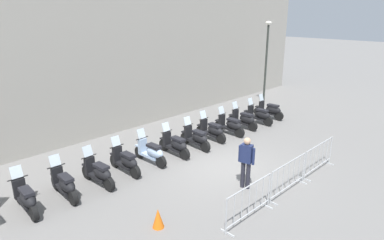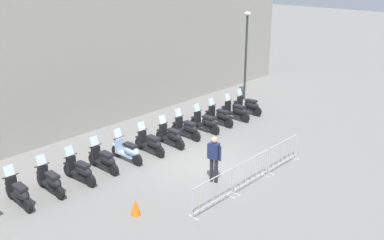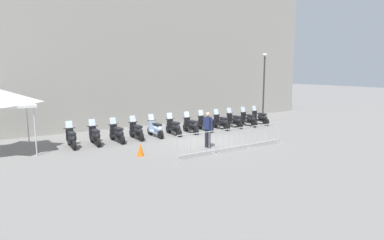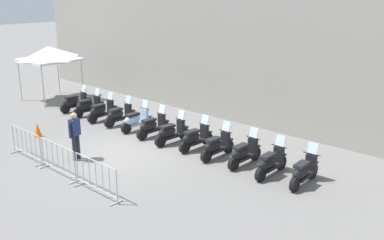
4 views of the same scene
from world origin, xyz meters
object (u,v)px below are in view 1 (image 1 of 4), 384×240
object	(u,v)px
motorcycle_4	(151,152)
motorcycle_9	(244,119)
motorcycle_2	(99,173)
motorcycle_11	(270,110)
motorcycle_3	(126,161)
motorcycle_5	(175,145)
motorcycle_8	(230,125)
traffic_cone	(158,218)
motorcycle_0	(26,198)
barrier_segment_2	(319,158)
barrier_segment_0	(249,203)
motorcycle_10	(259,115)
barrier_segment_1	(288,177)
street_lamp	(267,55)
motorcycle_1	(65,184)
motorcycle_7	(212,130)
officer_near_row_end	(246,160)
motorcycle_6	(196,138)

from	to	relation	value
motorcycle_4	motorcycle_9	distance (m)	5.66
motorcycle_2	motorcycle_11	world-z (taller)	same
motorcycle_3	motorcycle_5	distance (m)	2.27
motorcycle_8	motorcycle_11	world-z (taller)	same
traffic_cone	motorcycle_0	bearing A→B (deg)	123.28
motorcycle_4	motorcycle_11	xyz separation A→B (m)	(7.93, -0.22, 0.00)
barrier_segment_2	barrier_segment_0	bearing A→B (deg)	178.86
motorcycle_10	motorcycle_11	xyz separation A→B (m)	(1.14, 0.07, 0.00)
motorcycle_11	traffic_cone	bearing A→B (deg)	-163.98
barrier_segment_1	street_lamp	world-z (taller)	street_lamp
motorcycle_2	motorcycle_0	bearing A→B (deg)	177.43
motorcycle_1	motorcycle_7	distance (m)	6.80
motorcycle_11	traffic_cone	size ratio (longest dim) A/B	3.13
motorcycle_10	motorcycle_11	world-z (taller)	same
motorcycle_0	barrier_segment_1	distance (m)	7.79
barrier_segment_1	street_lamp	xyz separation A→B (m)	(8.31, 6.18, 2.51)
motorcycle_4	barrier_segment_1	distance (m)	5.01
barrier_segment_1	motorcycle_7	bearing A→B (deg)	69.06
motorcycle_5	officer_near_row_end	distance (m)	3.54
motorcycle_5	barrier_segment_0	xyz separation A→B (m)	(-1.60, -4.59, 0.07)
officer_near_row_end	street_lamp	bearing A→B (deg)	29.27
motorcycle_2	barrier_segment_2	size ratio (longest dim) A/B	0.87
motorcycle_0	traffic_cone	distance (m)	3.86
motorcycle_1	motorcycle_11	world-z (taller)	same
motorcycle_4	motorcycle_10	world-z (taller)	same
motorcycle_4	motorcycle_10	xyz separation A→B (m)	(6.79, -0.29, 0.00)
motorcycle_2	motorcycle_11	size ratio (longest dim) A/B	1.00
motorcycle_3	motorcycle_5	world-z (taller)	same
motorcycle_2	barrier_segment_1	distance (m)	6.08
motorcycle_9	motorcycle_3	bearing A→B (deg)	178.52
motorcycle_8	motorcycle_1	bearing A→B (deg)	178.41
barrier_segment_1	traffic_cone	world-z (taller)	barrier_segment_1
motorcycle_0	motorcycle_3	bearing A→B (deg)	-0.22
motorcycle_6	barrier_segment_1	xyz separation A→B (m)	(-0.65, -4.56, 0.07)
motorcycle_4	motorcycle_6	distance (m)	2.26
traffic_cone	barrier_segment_0	bearing A→B (deg)	-37.93
motorcycle_8	traffic_cone	xyz separation A→B (m)	(-6.95, -2.97, -0.18)
motorcycle_6	barrier_segment_2	world-z (taller)	motorcycle_6
motorcycle_6	barrier_segment_2	xyz separation A→B (m)	(1.42, -4.60, 0.07)
motorcycle_5	motorcycle_10	xyz separation A→B (m)	(5.67, -0.17, 0.00)
motorcycle_1	motorcycle_3	xyz separation A→B (m)	(2.27, 0.02, 0.00)
officer_near_row_end	motorcycle_5	bearing A→B (deg)	86.73
motorcycle_1	street_lamp	size ratio (longest dim) A/B	0.35
motorcycle_1	motorcycle_7	size ratio (longest dim) A/B	1.00
motorcycle_4	barrier_segment_0	distance (m)	4.73
motorcycle_10	motorcycle_11	size ratio (longest dim) A/B	1.00
motorcycle_7	motorcycle_9	bearing A→B (deg)	-1.99
motorcycle_2	barrier_segment_2	xyz separation A→B (m)	(5.94, -4.73, 0.07)
motorcycle_10	motorcycle_6	bearing A→B (deg)	178.78
motorcycle_8	barrier_segment_0	distance (m)	6.72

